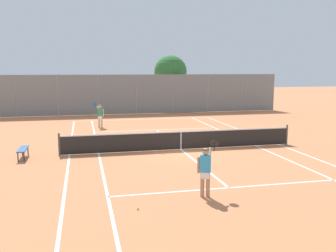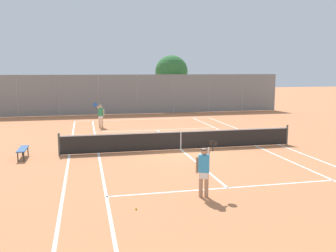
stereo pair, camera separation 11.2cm
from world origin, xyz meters
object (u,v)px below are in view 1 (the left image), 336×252
at_px(loose_tennis_ball_1, 226,141).
at_px(loose_tennis_ball_3, 138,209).
at_px(player_near_side, 205,169).
at_px(courtside_bench, 23,150).
at_px(loose_tennis_ball_5, 163,154).
at_px(loose_tennis_ball_4, 116,142).
at_px(loose_tennis_ball_2, 193,124).
at_px(player_far_left, 100,114).
at_px(loose_tennis_ball_0, 215,140).
at_px(tennis_net, 181,140).
at_px(tree_behind_left, 170,73).

height_order(loose_tennis_ball_1, loose_tennis_ball_3, same).
bearing_deg(player_near_side, courtside_bench, 133.34).
height_order(loose_tennis_ball_1, courtside_bench, courtside_bench).
distance_m(loose_tennis_ball_3, loose_tennis_ball_5, 7.15).
bearing_deg(loose_tennis_ball_4, loose_tennis_ball_3, -91.74).
bearing_deg(loose_tennis_ball_2, loose_tennis_ball_4, -137.74).
bearing_deg(loose_tennis_ball_3, player_far_left, 91.00).
relative_size(loose_tennis_ball_2, loose_tennis_ball_3, 1.00).
xyz_separation_m(loose_tennis_ball_0, loose_tennis_ball_1, (0.48, -0.56, 0.00)).
height_order(player_near_side, player_far_left, same).
distance_m(tennis_net, loose_tennis_ball_3, 8.42).
relative_size(tennis_net, loose_tennis_ball_1, 181.82).
bearing_deg(tree_behind_left, loose_tennis_ball_1, -92.51).
xyz_separation_m(loose_tennis_ball_2, loose_tennis_ball_5, (-4.19, -9.05, 0.00)).
height_order(tennis_net, player_near_side, player_near_side).
xyz_separation_m(loose_tennis_ball_1, loose_tennis_ball_5, (-4.13, -2.32, 0.00)).
bearing_deg(loose_tennis_ball_2, player_far_left, 178.66).
distance_m(loose_tennis_ball_3, loose_tennis_ball_4, 10.29).
bearing_deg(loose_tennis_ball_3, tree_behind_left, 74.66).
height_order(loose_tennis_ball_2, loose_tennis_ball_4, same).
height_order(loose_tennis_ball_4, loose_tennis_ball_5, same).
relative_size(loose_tennis_ball_0, loose_tennis_ball_2, 1.00).
xyz_separation_m(tennis_net, loose_tennis_ball_5, (-1.12, -0.92, -0.48)).
bearing_deg(player_far_left, loose_tennis_ball_1, -45.99).
xyz_separation_m(loose_tennis_ball_2, tree_behind_left, (0.67, 10.02, 3.68)).
xyz_separation_m(loose_tennis_ball_0, courtside_bench, (-10.07, -2.20, 0.38)).
xyz_separation_m(player_far_left, loose_tennis_ball_4, (0.59, -5.71, -0.89)).
bearing_deg(loose_tennis_ball_1, tennis_net, -154.96).
bearing_deg(tree_behind_left, loose_tennis_ball_3, -105.34).
distance_m(tennis_net, loose_tennis_ball_1, 3.36).
distance_m(tennis_net, courtside_bench, 7.55).
distance_m(player_far_left, loose_tennis_ball_1, 9.60).
height_order(loose_tennis_ball_1, loose_tennis_ball_4, same).
bearing_deg(loose_tennis_ball_0, tree_behind_left, 85.71).
relative_size(loose_tennis_ball_3, loose_tennis_ball_4, 1.00).
distance_m(player_far_left, loose_tennis_ball_4, 5.81).
xyz_separation_m(tennis_net, player_far_left, (-3.63, 8.28, 0.42)).
relative_size(player_near_side, loose_tennis_ball_1, 26.88).
relative_size(player_far_left, loose_tennis_ball_4, 26.88).
height_order(loose_tennis_ball_3, loose_tennis_ball_5, same).
bearing_deg(loose_tennis_ball_3, loose_tennis_ball_1, 55.09).
bearing_deg(player_near_side, loose_tennis_ball_5, 90.33).
relative_size(tennis_net, tree_behind_left, 2.22).
relative_size(loose_tennis_ball_0, loose_tennis_ball_3, 1.00).
bearing_deg(loose_tennis_ball_0, player_far_left, 134.29).
xyz_separation_m(player_near_side, loose_tennis_ball_1, (4.10, 8.48, -0.89)).
xyz_separation_m(player_far_left, loose_tennis_ball_2, (6.70, -0.16, -0.89)).
xyz_separation_m(player_far_left, tree_behind_left, (7.38, 9.87, 2.79)).
bearing_deg(player_near_side, loose_tennis_ball_0, 68.21).
xyz_separation_m(tennis_net, loose_tennis_ball_0, (2.53, 1.97, -0.48)).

